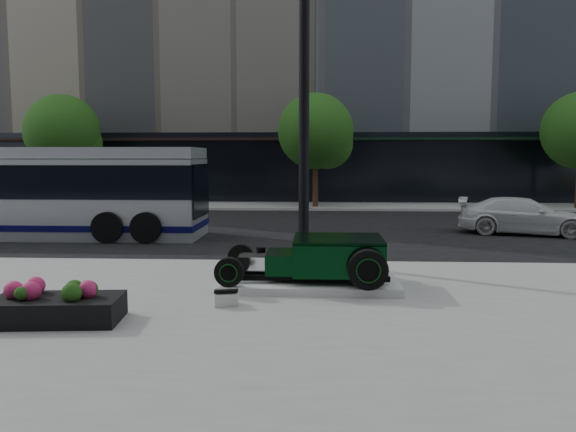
# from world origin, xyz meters

# --- Properties ---
(ground) EXTENTS (120.00, 120.00, 0.00)m
(ground) POSITION_xyz_m (0.00, 0.00, 0.00)
(ground) COLOR black
(ground) RESTS_ON ground
(sidewalk_far) EXTENTS (70.00, 4.00, 0.12)m
(sidewalk_far) POSITION_xyz_m (0.00, 14.00, 0.06)
(sidewalk_far) COLOR gray
(sidewalk_far) RESTS_ON ground
(street_trees) EXTENTS (29.80, 3.80, 5.70)m
(street_trees) POSITION_xyz_m (1.15, 13.07, 3.77)
(street_trees) COLOR black
(street_trees) RESTS_ON sidewalk_far
(display_plinth) EXTENTS (3.40, 1.80, 0.15)m
(display_plinth) POSITION_xyz_m (0.97, -4.69, 0.20)
(display_plinth) COLOR silver
(display_plinth) RESTS_ON sidewalk_near
(hot_rod) EXTENTS (3.22, 2.00, 0.81)m
(hot_rod) POSITION_xyz_m (1.30, -4.69, 0.70)
(hot_rod) COLOR black
(hot_rod) RESTS_ON display_plinth
(info_plaque) EXTENTS (0.46, 0.39, 0.31)m
(info_plaque) POSITION_xyz_m (-0.42, -6.20, 0.24)
(info_plaque) COLOR silver
(info_plaque) RESTS_ON sidewalk_near
(lamppost) EXTENTS (0.45, 0.45, 8.19)m
(lamppost) POSITION_xyz_m (0.79, -2.20, 3.91)
(lamppost) COLOR black
(lamppost) RESTS_ON sidewalk_near
(flower_planter) EXTENTS (1.98, 1.12, 0.62)m
(flower_planter) POSITION_xyz_m (-2.83, -7.29, 0.35)
(flower_planter) COLOR black
(flower_planter) RESTS_ON sidewalk_near
(transit_bus) EXTENTS (12.12, 2.88, 2.92)m
(transit_bus) POSITION_xyz_m (-8.68, 2.57, 1.49)
(transit_bus) COLOR #A6AAAF
(transit_bus) RESTS_ON ground
(white_sedan) EXTENTS (4.61, 2.84, 1.25)m
(white_sedan) POSITION_xyz_m (8.15, 3.98, 0.62)
(white_sedan) COLOR silver
(white_sedan) RESTS_ON ground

